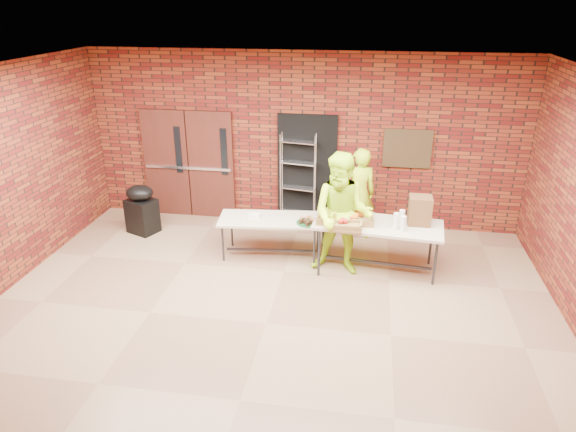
# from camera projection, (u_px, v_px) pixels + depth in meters

# --- Properties ---
(room) EXTENTS (8.08, 7.08, 3.28)m
(room) POSITION_uv_depth(u_px,v_px,m) (264.00, 214.00, 6.26)
(room) COLOR brown
(room) RESTS_ON ground
(double_doors) EXTENTS (1.78, 0.12, 2.10)m
(double_doors) POSITION_uv_depth(u_px,v_px,m) (189.00, 164.00, 9.92)
(double_doors) COLOR #461814
(double_doors) RESTS_ON room
(dark_doorway) EXTENTS (1.10, 0.06, 2.10)m
(dark_doorway) POSITION_uv_depth(u_px,v_px,m) (307.00, 170.00, 9.60)
(dark_doorway) COLOR black
(dark_doorway) RESTS_ON room
(bronze_plaque) EXTENTS (0.85, 0.04, 0.70)m
(bronze_plaque) POSITION_uv_depth(u_px,v_px,m) (407.00, 149.00, 9.13)
(bronze_plaque) COLOR #382516
(bronze_plaque) RESTS_ON room
(wire_rack) EXTENTS (0.68, 0.32, 1.77)m
(wire_rack) POSITION_uv_depth(u_px,v_px,m) (298.00, 180.00, 9.56)
(wire_rack) COLOR silver
(wire_rack) RESTS_ON room
(table_left) EXTENTS (1.76, 0.88, 0.70)m
(table_left) POSITION_uv_depth(u_px,v_px,m) (271.00, 222.00, 8.43)
(table_left) COLOR tan
(table_left) RESTS_ON room
(table_right) EXTENTS (2.04, 1.01, 0.81)m
(table_right) POSITION_uv_depth(u_px,v_px,m) (378.00, 228.00, 7.96)
(table_right) COLOR tan
(table_right) RESTS_ON room
(basket_bananas) EXTENTS (0.44, 0.35, 0.14)m
(basket_bananas) POSITION_uv_depth(u_px,v_px,m) (331.00, 219.00, 7.97)
(basket_bananas) COLOR olive
(basket_bananas) RESTS_ON table_right
(basket_oranges) EXTENTS (0.49, 0.38, 0.15)m
(basket_oranges) POSITION_uv_depth(u_px,v_px,m) (358.00, 218.00, 7.96)
(basket_oranges) COLOR olive
(basket_oranges) RESTS_ON table_right
(basket_apples) EXTENTS (0.46, 0.36, 0.14)m
(basket_apples) POSITION_uv_depth(u_px,v_px,m) (347.00, 224.00, 7.77)
(basket_apples) COLOR olive
(basket_apples) RESTS_ON table_right
(muffin_tray) EXTENTS (0.38, 0.38, 0.10)m
(muffin_tray) POSITION_uv_depth(u_px,v_px,m) (308.00, 221.00, 8.21)
(muffin_tray) COLOR #134820
(muffin_tray) RESTS_ON table_left
(napkin_box) EXTENTS (0.19, 0.12, 0.06)m
(napkin_box) POSITION_uv_depth(u_px,v_px,m) (254.00, 216.00, 8.43)
(napkin_box) COLOR white
(napkin_box) RESTS_ON table_left
(coffee_dispenser) EXTENTS (0.34, 0.30, 0.45)m
(coffee_dispenser) POSITION_uv_depth(u_px,v_px,m) (420.00, 210.00, 7.85)
(coffee_dispenser) COLOR brown
(coffee_dispenser) RESTS_ON table_right
(cup_stack_front) EXTENTS (0.08, 0.08, 0.25)m
(cup_stack_front) POSITION_uv_depth(u_px,v_px,m) (396.00, 221.00, 7.72)
(cup_stack_front) COLOR white
(cup_stack_front) RESTS_ON table_right
(cup_stack_mid) EXTENTS (0.08, 0.08, 0.24)m
(cup_stack_mid) POSITION_uv_depth(u_px,v_px,m) (403.00, 223.00, 7.65)
(cup_stack_mid) COLOR white
(cup_stack_mid) RESTS_ON table_right
(cup_stack_back) EXTENTS (0.08, 0.08, 0.25)m
(cup_stack_back) POSITION_uv_depth(u_px,v_px,m) (402.00, 218.00, 7.84)
(cup_stack_back) COLOR white
(cup_stack_back) RESTS_ON table_right
(covered_grill) EXTENTS (0.62, 0.58, 0.91)m
(covered_grill) POSITION_uv_depth(u_px,v_px,m) (142.00, 209.00, 9.40)
(covered_grill) COLOR black
(covered_grill) RESTS_ON room
(volunteer_woman) EXTENTS (0.70, 0.57, 1.67)m
(volunteer_woman) POSITION_uv_depth(u_px,v_px,m) (359.00, 194.00, 9.04)
(volunteer_woman) COLOR #C4F81B
(volunteer_woman) RESTS_ON room
(volunteer_man) EXTENTS (1.04, 0.86, 1.95)m
(volunteer_man) POSITION_uv_depth(u_px,v_px,m) (342.00, 215.00, 7.84)
(volunteer_man) COLOR #C4F81B
(volunteer_man) RESTS_ON room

